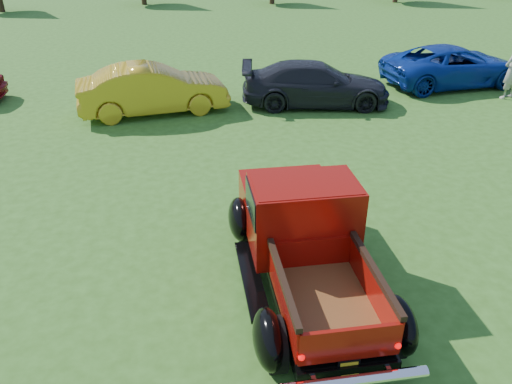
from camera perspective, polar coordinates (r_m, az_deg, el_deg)
ground at (r=8.84m, az=-3.27°, el=-7.40°), size 120.00×120.00×0.00m
pickup_truck at (r=8.00m, az=5.31°, el=-4.66°), size 2.22×4.67×1.72m
show_car_yellow at (r=15.64m, az=-11.68°, el=11.42°), size 4.64×2.25×1.46m
show_car_grey at (r=16.19m, az=6.83°, el=12.16°), size 4.85×2.51×1.35m
show_car_blue at (r=19.46m, az=21.61°, el=13.27°), size 5.25×2.89×1.39m
spectator at (r=18.62m, az=27.25°, el=12.23°), size 0.78×0.65×1.84m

